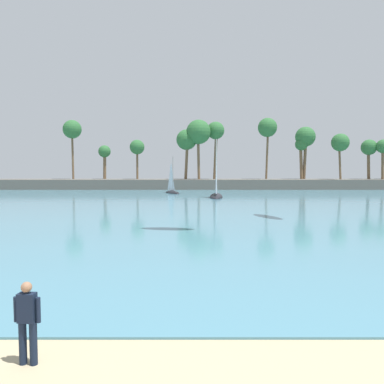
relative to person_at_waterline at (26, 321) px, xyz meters
The scene contains 5 objects.
sea 50.74m from the person_at_waterline, 87.73° to the left, with size 220.00×99.27×0.06m, color teal.
palm_headland 60.87m from the person_at_waterline, 83.75° to the left, with size 91.37×6.02×12.87m.
person_at_waterline is the anchor object (origin of this frame).
sailboat_near_shore 41.23m from the person_at_waterline, 81.15° to the left, with size 1.99×5.62×8.02m.
sailboat_mid_bay 48.81m from the person_at_waterline, 89.65° to the left, with size 2.95×4.15×5.86m.
Camera 1 is at (1.24, 0.97, 3.90)m, focal length 35.23 mm.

